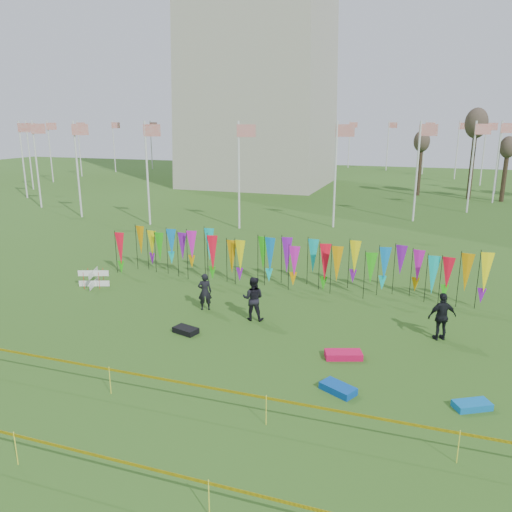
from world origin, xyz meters
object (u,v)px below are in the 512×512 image
(person_left, at_px, (205,292))
(person_right, at_px, (442,317))
(box_kite, at_px, (94,278))
(kite_bag_red, at_px, (343,355))
(kite_bag_black, at_px, (186,330))
(kite_bag_blue, at_px, (338,388))
(kite_bag_teal, at_px, (472,405))
(person_mid, at_px, (253,298))

(person_left, xyz_separation_m, person_right, (9.70, 0.05, 0.10))
(box_kite, bearing_deg, person_right, -3.61)
(person_left, height_order, kite_bag_red, person_left)
(person_left, height_order, kite_bag_black, person_left)
(person_left, relative_size, kite_bag_black, 1.75)
(kite_bag_blue, xyz_separation_m, kite_bag_teal, (3.81, 0.35, -0.01))
(person_left, relative_size, person_right, 0.89)
(person_left, height_order, person_right, person_right)
(person_right, xyz_separation_m, kite_bag_teal, (0.81, -4.68, -0.83))
(person_right, distance_m, kite_bag_blue, 5.91)
(kite_bag_teal, bearing_deg, person_left, 156.22)
(kite_bag_black, distance_m, kite_bag_teal, 10.41)
(person_left, distance_m, person_mid, 2.39)
(kite_bag_blue, height_order, kite_bag_black, kite_bag_blue)
(person_right, bearing_deg, person_left, -25.41)
(kite_bag_teal, bearing_deg, box_kite, 161.51)
(box_kite, distance_m, kite_bag_black, 7.76)
(kite_bag_teal, bearing_deg, kite_bag_blue, -174.82)
(person_mid, xyz_separation_m, kite_bag_red, (4.13, -2.27, -0.81))
(person_right, relative_size, kite_bag_black, 1.96)
(person_mid, distance_m, person_right, 7.35)
(person_left, height_order, person_mid, person_mid)
(box_kite, distance_m, person_left, 6.66)
(kite_bag_black, xyz_separation_m, kite_bag_teal, (10.20, -2.11, -0.01))
(person_left, distance_m, kite_bag_red, 7.05)
(person_mid, height_order, kite_bag_red, person_mid)
(box_kite, xyz_separation_m, person_mid, (8.91, -1.46, 0.50))
(kite_bag_black, bearing_deg, person_mid, 46.22)
(kite_bag_black, bearing_deg, kite_bag_teal, -11.70)
(person_mid, distance_m, kite_bag_black, 3.07)
(kite_bag_black, bearing_deg, person_left, 97.08)
(person_left, height_order, kite_bag_blue, person_left)
(kite_bag_blue, distance_m, kite_bag_teal, 3.82)
(box_kite, xyz_separation_m, kite_bag_teal, (17.07, -5.71, -0.33))
(person_mid, relative_size, kite_bag_blue, 1.74)
(kite_bag_red, bearing_deg, person_right, 40.19)
(kite_bag_red, relative_size, kite_bag_teal, 1.22)
(box_kite, height_order, kite_bag_teal, box_kite)
(person_mid, bearing_deg, box_kite, -17.78)
(box_kite, distance_m, kite_bag_teal, 18.00)
(kite_bag_teal, bearing_deg, person_mid, 152.49)
(box_kite, bearing_deg, person_left, -9.34)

